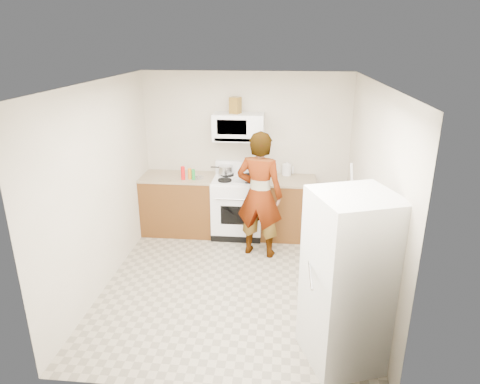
# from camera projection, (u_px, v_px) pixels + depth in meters

# --- Properties ---
(floor) EXTENTS (3.60, 3.60, 0.00)m
(floor) POSITION_uv_depth(u_px,v_px,m) (234.00, 283.00, 5.47)
(floor) COLOR gray
(floor) RESTS_ON ground
(back_wall) EXTENTS (3.20, 0.02, 2.50)m
(back_wall) POSITION_uv_depth(u_px,v_px,m) (246.00, 153.00, 6.72)
(back_wall) COLOR beige
(back_wall) RESTS_ON floor
(right_wall) EXTENTS (0.02, 3.60, 2.50)m
(right_wall) POSITION_uv_depth(u_px,v_px,m) (371.00, 196.00, 4.90)
(right_wall) COLOR beige
(right_wall) RESTS_ON floor
(cabinet_left) EXTENTS (1.12, 0.62, 0.90)m
(cabinet_left) POSITION_uv_depth(u_px,v_px,m) (179.00, 205.00, 6.81)
(cabinet_left) COLOR brown
(cabinet_left) RESTS_ON floor
(counter_left) EXTENTS (1.14, 0.64, 0.03)m
(counter_left) POSITION_uv_depth(u_px,v_px,m) (178.00, 177.00, 6.65)
(counter_left) COLOR #9B8969
(counter_left) RESTS_ON cabinet_left
(cabinet_right) EXTENTS (0.80, 0.62, 0.90)m
(cabinet_right) POSITION_uv_depth(u_px,v_px,m) (288.00, 209.00, 6.65)
(cabinet_right) COLOR brown
(cabinet_right) RESTS_ON floor
(counter_right) EXTENTS (0.82, 0.64, 0.03)m
(counter_right) POSITION_uv_depth(u_px,v_px,m) (289.00, 180.00, 6.49)
(counter_right) COLOR #9B8969
(counter_right) RESTS_ON cabinet_right
(gas_range) EXTENTS (0.76, 0.65, 1.13)m
(gas_range) POSITION_uv_depth(u_px,v_px,m) (238.00, 205.00, 6.70)
(gas_range) COLOR white
(gas_range) RESTS_ON floor
(microwave) EXTENTS (0.76, 0.38, 0.40)m
(microwave) POSITION_uv_depth(u_px,v_px,m) (238.00, 127.00, 6.41)
(microwave) COLOR white
(microwave) RESTS_ON back_wall
(person) EXTENTS (0.74, 0.57, 1.81)m
(person) POSITION_uv_depth(u_px,v_px,m) (259.00, 195.00, 5.93)
(person) COLOR tan
(person) RESTS_ON floor
(fridge) EXTENTS (0.89, 0.89, 1.70)m
(fridge) POSITION_uv_depth(u_px,v_px,m) (349.00, 281.00, 3.93)
(fridge) COLOR white
(fridge) RESTS_ON floor
(kettle) EXTENTS (0.14, 0.14, 0.17)m
(kettle) POSITION_uv_depth(u_px,v_px,m) (287.00, 170.00, 6.67)
(kettle) COLOR silver
(kettle) RESTS_ON counter_right
(jug) EXTENTS (0.18, 0.18, 0.24)m
(jug) POSITION_uv_depth(u_px,v_px,m) (235.00, 105.00, 6.31)
(jug) COLOR brown
(jug) RESTS_ON microwave
(saucepan) EXTENTS (0.24, 0.24, 0.12)m
(saucepan) POSITION_uv_depth(u_px,v_px,m) (226.00, 170.00, 6.68)
(saucepan) COLOR silver
(saucepan) RESTS_ON gas_range
(tray) EXTENTS (0.27, 0.19, 0.05)m
(tray) POSITION_uv_depth(u_px,v_px,m) (242.00, 180.00, 6.39)
(tray) COLOR silver
(tray) RESTS_ON gas_range
(bottle_spray) EXTENTS (0.08, 0.08, 0.20)m
(bottle_spray) POSITION_uv_depth(u_px,v_px,m) (183.00, 173.00, 6.45)
(bottle_spray) COLOR red
(bottle_spray) RESTS_ON counter_left
(bottle_hot_sauce) EXTENTS (0.06, 0.06, 0.17)m
(bottle_hot_sauce) POSITION_uv_depth(u_px,v_px,m) (190.00, 174.00, 6.48)
(bottle_hot_sauce) COLOR orange
(bottle_hot_sauce) RESTS_ON counter_left
(bottle_green_cap) EXTENTS (0.06, 0.06, 0.16)m
(bottle_green_cap) POSITION_uv_depth(u_px,v_px,m) (193.00, 175.00, 6.44)
(bottle_green_cap) COLOR #198E2F
(bottle_green_cap) RESTS_ON counter_left
(pot_lid) EXTENTS (0.27, 0.27, 0.01)m
(pot_lid) POSITION_uv_depth(u_px,v_px,m) (197.00, 178.00, 6.55)
(pot_lid) COLOR silver
(pot_lid) RESTS_ON counter_left
(broom) EXTENTS (0.24, 0.25, 1.47)m
(broom) POSITION_uv_depth(u_px,v_px,m) (353.00, 214.00, 5.68)
(broom) COLOR white
(broom) RESTS_ON floor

